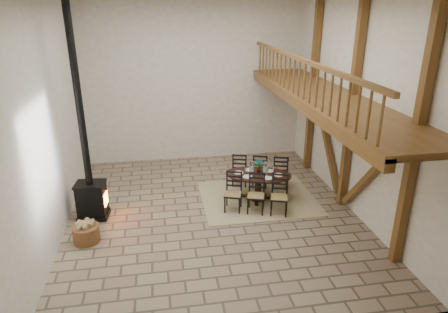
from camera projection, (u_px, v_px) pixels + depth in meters
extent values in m
plane|color=#89795B|center=(214.00, 214.00, 9.95)|extent=(8.00, 8.00, 0.00)
cube|color=white|center=(194.00, 84.00, 12.72)|extent=(7.00, 0.02, 5.00)
cube|color=white|center=(255.00, 196.00, 5.37)|extent=(7.00, 0.02, 5.00)
cube|color=white|center=(50.00, 125.00, 8.49)|extent=(0.02, 8.00, 5.00)
cube|color=white|center=(356.00, 111.00, 9.60)|extent=(0.02, 8.00, 5.00)
cube|color=brown|center=(415.00, 145.00, 7.28)|extent=(0.18, 0.18, 5.00)
cube|color=brown|center=(352.00, 111.00, 9.58)|extent=(0.18, 0.18, 5.00)
cube|color=brown|center=(313.00, 90.00, 11.88)|extent=(0.18, 0.18, 5.00)
cube|color=brown|center=(372.00, 173.00, 8.83)|extent=(0.14, 2.16, 2.54)
cube|color=brown|center=(326.00, 138.00, 11.13)|extent=(0.14, 2.16, 2.54)
cube|color=brown|center=(353.00, 99.00, 9.47)|extent=(0.20, 7.80, 0.20)
cube|color=brown|center=(326.00, 98.00, 9.35)|extent=(1.60, 7.80, 0.12)
cube|color=brown|center=(297.00, 103.00, 9.27)|extent=(0.18, 7.80, 0.22)
cube|color=brown|center=(300.00, 59.00, 8.91)|extent=(0.09, 7.60, 0.09)
cube|color=brown|center=(299.00, 78.00, 9.06)|extent=(0.06, 7.60, 0.86)
cube|color=tan|center=(258.00, 198.00, 10.76)|extent=(3.00, 2.50, 0.02)
ellipsoid|color=black|center=(258.00, 175.00, 10.51)|extent=(1.98, 1.55, 0.04)
cylinder|color=black|center=(258.00, 187.00, 10.64)|extent=(0.17, 0.17, 0.64)
cylinder|color=black|center=(258.00, 197.00, 10.74)|extent=(0.54, 0.54, 0.06)
cube|color=olive|center=(233.00, 194.00, 9.97)|extent=(0.53, 0.51, 0.04)
cube|color=black|center=(233.00, 203.00, 10.05)|extent=(0.51, 0.51, 0.44)
cube|color=black|center=(234.00, 181.00, 10.04)|extent=(0.36, 0.15, 0.57)
cube|color=olive|center=(256.00, 196.00, 9.89)|extent=(0.53, 0.51, 0.04)
cube|color=black|center=(256.00, 204.00, 9.97)|extent=(0.51, 0.51, 0.44)
cube|color=black|center=(257.00, 183.00, 9.96)|extent=(0.36, 0.15, 0.57)
cube|color=olive|center=(279.00, 197.00, 9.81)|extent=(0.53, 0.51, 0.04)
cube|color=black|center=(279.00, 206.00, 9.89)|extent=(0.51, 0.51, 0.44)
cube|color=black|center=(280.00, 184.00, 9.88)|extent=(0.36, 0.15, 0.57)
cube|color=olive|center=(240.00, 170.00, 11.38)|extent=(0.53, 0.51, 0.04)
cube|color=black|center=(240.00, 178.00, 11.46)|extent=(0.51, 0.51, 0.44)
cube|color=black|center=(239.00, 164.00, 11.11)|extent=(0.36, 0.15, 0.57)
cube|color=olive|center=(260.00, 172.00, 11.30)|extent=(0.53, 0.51, 0.04)
cube|color=black|center=(260.00, 179.00, 11.38)|extent=(0.51, 0.51, 0.44)
cube|color=black|center=(260.00, 165.00, 11.03)|extent=(0.36, 0.15, 0.57)
cube|color=olive|center=(280.00, 173.00, 11.22)|extent=(0.53, 0.51, 0.04)
cube|color=black|center=(280.00, 180.00, 11.30)|extent=(0.51, 0.51, 0.44)
cube|color=black|center=(281.00, 166.00, 10.95)|extent=(0.36, 0.15, 0.57)
cube|color=silver|center=(258.00, 174.00, 10.50)|extent=(1.48, 1.06, 0.01)
cube|color=white|center=(259.00, 171.00, 10.47)|extent=(0.91, 0.54, 0.18)
cylinder|color=white|center=(252.00, 168.00, 10.46)|extent=(0.12, 0.12, 0.34)
cylinder|color=white|center=(265.00, 168.00, 10.41)|extent=(0.12, 0.12, 0.34)
cylinder|color=white|center=(252.00, 171.00, 10.50)|extent=(0.06, 0.06, 0.16)
cylinder|color=white|center=(265.00, 172.00, 10.45)|extent=(0.06, 0.06, 0.16)
imported|color=#4C723F|center=(259.00, 166.00, 10.47)|extent=(0.25, 0.20, 0.40)
cube|color=black|center=(94.00, 215.00, 9.80)|extent=(0.76, 0.62, 0.11)
cube|color=black|center=(92.00, 199.00, 9.64)|extent=(0.70, 0.56, 0.76)
cube|color=#FF590C|center=(106.00, 199.00, 9.66)|extent=(0.05, 0.31, 0.31)
cube|color=black|center=(90.00, 184.00, 9.50)|extent=(0.75, 0.61, 0.04)
cylinder|color=black|center=(78.00, 99.00, 8.75)|extent=(0.16, 0.16, 4.08)
cylinder|color=brown|center=(86.00, 234.00, 8.76)|extent=(0.58, 0.58, 0.38)
cube|color=#A1865A|center=(85.00, 225.00, 8.68)|extent=(0.31, 0.31, 0.11)
cube|color=#A1865A|center=(89.00, 206.00, 9.98)|extent=(0.36, 0.37, 0.34)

